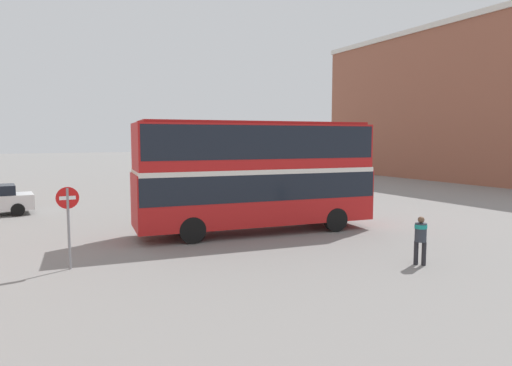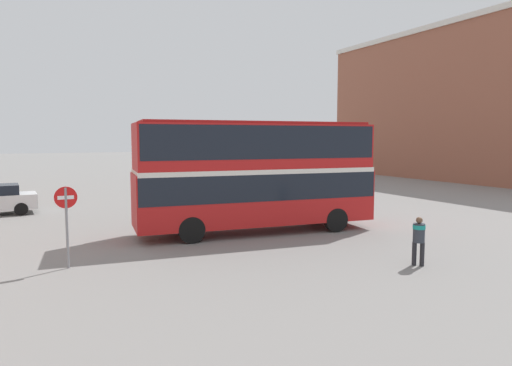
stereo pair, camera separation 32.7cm
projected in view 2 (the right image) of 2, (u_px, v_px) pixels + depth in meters
ground_plane at (261, 227)px, 20.71m from camera, size 240.00×240.00×0.00m
building_row_right at (470, 104)px, 44.22m from camera, size 9.04×31.31×14.68m
double_decker_bus at (256, 169)px, 19.26m from camera, size 10.32×3.66×4.69m
pedestrian_foreground at (419, 236)px, 14.25m from camera, size 0.54×0.54×1.55m
parked_car_kerb_near at (325, 178)px, 37.54m from camera, size 4.92×2.86×1.42m
no_entry_sign at (66, 213)px, 13.91m from camera, size 0.67×0.08×2.53m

